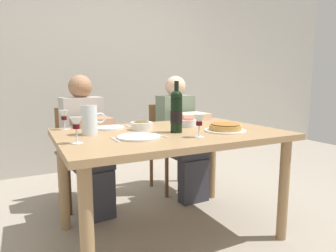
{
  "coord_description": "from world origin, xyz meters",
  "views": [
    {
      "loc": [
        -0.91,
        -1.76,
        1.09
      ],
      "look_at": [
        -0.01,
        0.02,
        0.79
      ],
      "focal_mm": 30.9,
      "sensor_mm": 36.0,
      "label": 1
    }
  ],
  "objects": [
    {
      "name": "chair_left",
      "position": [
        -0.46,
        0.92,
        0.5
      ],
      "size": [
        0.44,
        0.44,
        0.87
      ],
      "rotation": [
        0.0,
        0.0,
        3.24
      ],
      "color": "brown",
      "rests_on": "ground"
    },
    {
      "name": "water_pitcher",
      "position": [
        -0.53,
        0.11,
        0.84
      ],
      "size": [
        0.16,
        0.1,
        0.19
      ],
      "color": "silver",
      "rests_on": "dining_table"
    },
    {
      "name": "olive_bowl",
      "position": [
        -0.15,
        0.15,
        0.79
      ],
      "size": [
        0.16,
        0.16,
        0.06
      ],
      "color": "white",
      "rests_on": "dining_table"
    },
    {
      "name": "wine_glass_right_diner",
      "position": [
        -0.65,
        -0.13,
        0.87
      ],
      "size": [
        0.07,
        0.07,
        0.15
      ],
      "color": "silver",
      "rests_on": "dining_table"
    },
    {
      "name": "ground_plane",
      "position": [
        0.0,
        0.0,
        0.0
      ],
      "size": [
        8.0,
        8.0,
        0.0
      ],
      "primitive_type": "plane",
      "color": "gray"
    },
    {
      "name": "spoon_right_setting",
      "position": [
        -0.49,
        0.32,
        0.76
      ],
      "size": [
        0.02,
        0.16,
        0.0
      ],
      "primitive_type": "cube",
      "rotation": [
        0.0,
        0.0,
        1.59
      ],
      "color": "silver",
      "rests_on": "dining_table"
    },
    {
      "name": "wine_glass_left_diner",
      "position": [
        0.05,
        -0.28,
        0.86
      ],
      "size": [
        0.07,
        0.07,
        0.14
      ],
      "color": "silver",
      "rests_on": "dining_table"
    },
    {
      "name": "diner_left",
      "position": [
        -0.44,
        0.68,
        0.62
      ],
      "size": [
        0.37,
        0.53,
        1.16
      ],
      "rotation": [
        0.0,
        0.0,
        3.24
      ],
      "color": "#B7B2A8",
      "rests_on": "ground"
    },
    {
      "name": "knife_right_setting",
      "position": [
        -0.19,
        0.32,
        0.76
      ],
      "size": [
        0.01,
        0.18,
        0.0
      ],
      "primitive_type": "cube",
      "rotation": [
        0.0,
        0.0,
        1.55
      ],
      "color": "silver",
      "rests_on": "dining_table"
    },
    {
      "name": "diner_right",
      "position": [
        0.45,
        0.64,
        0.62
      ],
      "size": [
        0.35,
        0.51,
        1.16
      ],
      "rotation": [
        0.0,
        0.0,
        3.17
      ],
      "color": "gray",
      "rests_on": "ground"
    },
    {
      "name": "back_wall",
      "position": [
        0.0,
        1.96,
        1.4
      ],
      "size": [
        8.0,
        0.1,
        2.8
      ],
      "primitive_type": "cube",
      "color": "#B2ADA3",
      "rests_on": "ground"
    },
    {
      "name": "wine_glass_centre",
      "position": [
        -0.64,
        0.4,
        0.86
      ],
      "size": [
        0.07,
        0.07,
        0.14
      ],
      "color": "silver",
      "rests_on": "dining_table"
    },
    {
      "name": "dinner_plate_right_setting",
      "position": [
        -0.34,
        0.32,
        0.77
      ],
      "size": [
        0.23,
        0.23,
        0.01
      ],
      "primitive_type": "cylinder",
      "color": "silver",
      "rests_on": "dining_table"
    },
    {
      "name": "knife_left_setting",
      "position": [
        -0.13,
        -0.13,
        0.76
      ],
      "size": [
        0.02,
        0.18,
        0.0
      ],
      "primitive_type": "cube",
      "rotation": [
        0.0,
        0.0,
        1.63
      ],
      "color": "silver",
      "rests_on": "dining_table"
    },
    {
      "name": "dinner_plate_left_setting",
      "position": [
        -0.28,
        -0.13,
        0.77
      ],
      "size": [
        0.27,
        0.27,
        0.01
      ],
      "primitive_type": "cylinder",
      "color": "silver",
      "rests_on": "dining_table"
    },
    {
      "name": "salad_bowl",
      "position": [
        0.22,
        0.12,
        0.79
      ],
      "size": [
        0.13,
        0.13,
        0.06
      ],
      "color": "silver",
      "rests_on": "dining_table"
    },
    {
      "name": "dining_table",
      "position": [
        0.0,
        0.0,
        0.67
      ],
      "size": [
        1.5,
        1.0,
        0.76
      ],
      "color": "#9E7A51",
      "rests_on": "ground"
    },
    {
      "name": "wine_bottle",
      "position": [
        0.01,
        -0.07,
        0.9
      ],
      "size": [
        0.08,
        0.08,
        0.35
      ],
      "color": "black",
      "rests_on": "dining_table"
    },
    {
      "name": "fork_left_setting",
      "position": [
        -0.43,
        -0.13,
        0.76
      ],
      "size": [
        0.02,
        0.16,
        0.0
      ],
      "primitive_type": "cube",
      "rotation": [
        0.0,
        0.0,
        1.59
      ],
      "color": "silver",
      "rests_on": "dining_table"
    },
    {
      "name": "baked_tart",
      "position": [
        0.34,
        -0.18,
        0.79
      ],
      "size": [
        0.29,
        0.29,
        0.06
      ],
      "color": "white",
      "rests_on": "dining_table"
    },
    {
      "name": "chair_right",
      "position": [
        0.45,
        0.87,
        0.5
      ],
      "size": [
        0.41,
        0.41,
        0.87
      ],
      "rotation": [
        0.0,
        0.0,
        3.17
      ],
      "color": "brown",
      "rests_on": "ground"
    }
  ]
}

